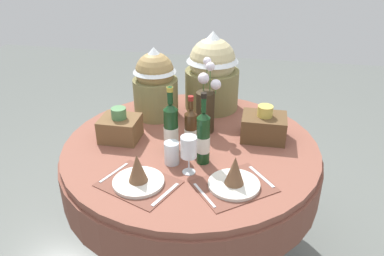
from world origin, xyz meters
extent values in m
plane|color=slate|center=(0.00, 0.00, 0.00)|extent=(8.00, 8.00, 0.00)
cylinder|color=brown|center=(0.00, 0.00, 0.75)|extent=(1.39, 1.39, 0.04)
cylinder|color=brown|center=(0.00, 0.00, 0.63)|extent=(1.42, 1.42, 0.21)
cylinder|color=black|center=(0.00, 0.00, 0.38)|extent=(0.12, 0.12, 0.70)
cylinder|color=black|center=(0.00, 0.00, 0.01)|extent=(0.69, 0.69, 0.03)
cube|color=brown|center=(-0.17, -0.41, 0.77)|extent=(0.41, 0.37, 0.00)
cylinder|color=silver|center=(-0.17, -0.41, 0.78)|extent=(0.24, 0.24, 0.02)
cone|color=brown|center=(-0.17, -0.41, 0.86)|extent=(0.09, 0.09, 0.14)
cube|color=silver|center=(-0.31, -0.35, 0.78)|extent=(0.08, 0.18, 0.00)
cube|color=silver|center=(-0.02, -0.47, 0.78)|extent=(0.09, 0.18, 0.00)
cube|color=brown|center=(0.27, -0.34, 0.77)|extent=(0.43, 0.41, 0.00)
cylinder|color=silver|center=(0.27, -0.34, 0.78)|extent=(0.24, 0.24, 0.02)
cone|color=brown|center=(0.27, -0.34, 0.86)|extent=(0.09, 0.09, 0.14)
cube|color=silver|center=(0.15, -0.44, 0.78)|extent=(0.13, 0.16, 0.00)
cube|color=silver|center=(0.39, -0.25, 0.78)|extent=(0.13, 0.16, 0.00)
cylinder|color=#332819|center=(0.05, 0.16, 0.89)|extent=(0.10, 0.10, 0.24)
sphere|color=silver|center=(0.11, 0.15, 1.07)|extent=(0.06, 0.06, 0.06)
cylinder|color=#4C7038|center=(0.11, 0.15, 1.03)|extent=(0.01, 0.01, 0.04)
sphere|color=silver|center=(0.04, 0.27, 1.16)|extent=(0.05, 0.05, 0.05)
cylinder|color=#4C7038|center=(0.04, 0.27, 1.08)|extent=(0.01, 0.01, 0.13)
sphere|color=silver|center=(0.04, 0.19, 1.08)|extent=(0.06, 0.06, 0.06)
cylinder|color=#4C7038|center=(0.04, 0.19, 1.04)|extent=(0.01, 0.01, 0.05)
sphere|color=silver|center=(0.07, 0.20, 1.15)|extent=(0.05, 0.05, 0.05)
cylinder|color=#4C7038|center=(0.07, 0.20, 1.08)|extent=(0.01, 0.01, 0.13)
cylinder|color=#422814|center=(0.01, -0.05, 0.87)|extent=(0.07, 0.07, 0.20)
cylinder|color=silver|center=(0.01, -0.05, 0.86)|extent=(0.07, 0.07, 0.07)
cone|color=#422814|center=(0.01, -0.05, 0.99)|extent=(0.07, 0.07, 0.03)
cylinder|color=#422814|center=(0.01, -0.05, 1.04)|extent=(0.03, 0.03, 0.07)
cylinder|color=maroon|center=(0.01, -0.05, 1.06)|extent=(0.03, 0.03, 0.02)
cylinder|color=#143819|center=(-0.09, -0.09, 0.89)|extent=(0.08, 0.08, 0.24)
cylinder|color=silver|center=(-0.09, -0.09, 0.87)|extent=(0.08, 0.08, 0.08)
cone|color=#143819|center=(-0.09, -0.09, 1.03)|extent=(0.08, 0.08, 0.03)
cylinder|color=#143819|center=(-0.09, -0.09, 1.09)|extent=(0.03, 0.03, 0.09)
cylinder|color=#B29933|center=(-0.09, -0.09, 1.12)|extent=(0.03, 0.03, 0.02)
cylinder|color=#143819|center=(0.09, -0.17, 0.90)|extent=(0.07, 0.07, 0.25)
cylinder|color=silver|center=(0.09, -0.17, 0.88)|extent=(0.07, 0.07, 0.08)
cone|color=#143819|center=(0.09, -0.17, 1.04)|extent=(0.07, 0.07, 0.03)
cylinder|color=#143819|center=(0.09, -0.17, 1.10)|extent=(0.03, 0.03, 0.10)
cylinder|color=black|center=(0.09, -0.17, 1.14)|extent=(0.03, 0.03, 0.02)
cylinder|color=silver|center=(0.04, -0.27, 0.77)|extent=(0.06, 0.06, 0.00)
cylinder|color=silver|center=(0.04, -0.27, 0.82)|extent=(0.01, 0.01, 0.09)
cylinder|color=silver|center=(0.04, -0.27, 0.91)|extent=(0.08, 0.08, 0.11)
cylinder|color=silver|center=(-0.06, -0.21, 0.83)|extent=(0.08, 0.08, 0.12)
cylinder|color=olive|center=(-0.28, 0.32, 0.89)|extent=(0.27, 0.27, 0.24)
sphere|color=#9E7F4C|center=(-0.28, 0.32, 1.06)|extent=(0.23, 0.23, 0.23)
cone|color=silver|center=(-0.28, 0.32, 1.13)|extent=(0.26, 0.26, 0.15)
cylinder|color=olive|center=(0.04, 0.50, 0.90)|extent=(0.34, 0.34, 0.25)
sphere|color=#C6B784|center=(0.04, 0.50, 1.08)|extent=(0.29, 0.29, 0.29)
cone|color=silver|center=(0.04, 0.50, 1.18)|extent=(0.32, 0.32, 0.19)
cube|color=brown|center=(-0.40, -0.02, 0.84)|extent=(0.21, 0.18, 0.13)
cylinder|color=#4C7F4C|center=(-0.40, -0.02, 0.93)|extent=(0.08, 0.08, 0.06)
cube|color=brown|center=(0.39, 0.14, 0.84)|extent=(0.24, 0.19, 0.14)
cylinder|color=gold|center=(0.39, 0.14, 0.94)|extent=(0.08, 0.08, 0.06)
camera|label=1|loc=(0.35, -1.80, 1.85)|focal=36.22mm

